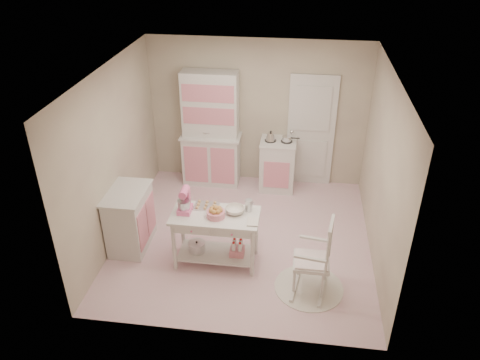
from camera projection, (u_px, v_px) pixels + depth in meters
The scene contains 14 objects.
room_shell at pixel (244, 141), 6.38m from camera, with size 3.84×3.84×2.62m.
door at pixel (311, 131), 8.19m from camera, with size 0.82×0.05×2.04m, color silver.
hutch at pixel (211, 130), 8.20m from camera, with size 1.06×0.50×2.08m, color silver.
stove at pixel (277, 164), 8.31m from camera, with size 0.62×0.57×0.92m, color silver.
base_cabinet at pixel (130, 219), 6.83m from camera, with size 0.54×0.84×0.92m, color silver.
lace_rug at pixel (309, 287), 6.24m from camera, with size 0.92×0.92×0.01m, color white.
rocking_chair at pixel (312, 255), 5.97m from camera, with size 0.48×0.72×1.10m, color silver.
work_table at pixel (216, 238), 6.53m from camera, with size 1.20×0.60×0.80m, color silver.
stand_mixer at pixel (184, 201), 6.31m from camera, with size 0.20×0.28×0.34m, color pink.
cookie_tray at pixel (207, 206), 6.50m from camera, with size 0.34×0.24×0.02m, color silver.
bread_basket at pixel (216, 214), 6.26m from camera, with size 0.25×0.25×0.09m, color pink.
mixing_bowl at pixel (235, 210), 6.35m from camera, with size 0.26×0.26×0.08m, color silver.
metal_pitcher at pixel (249, 205), 6.37m from camera, with size 0.10×0.10×0.17m, color silver.
recipe_book at pixel (247, 222), 6.17m from camera, with size 0.15×0.20×0.02m, color silver.
Camera 1 is at (0.72, -5.75, 4.36)m, focal length 35.00 mm.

